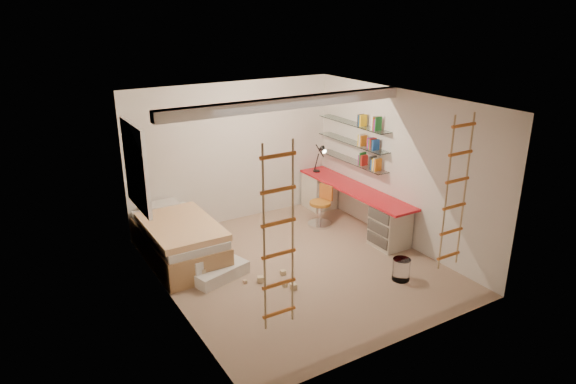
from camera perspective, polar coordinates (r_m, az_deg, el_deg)
floor at (r=8.12m, az=1.10°, el=-8.28°), size 4.50×4.50×0.00m
ceiling_beam at (r=7.52m, az=-0.00°, el=9.85°), size 4.00×0.18×0.16m
window_frame at (r=8.10m, az=-16.56°, el=2.69°), size 0.06×1.15×1.35m
window_blind at (r=8.11m, az=-16.29°, el=2.74°), size 0.02×1.00×1.20m
rope_ladder_left at (r=5.47m, az=-1.05°, el=-5.19°), size 0.41×0.04×2.13m
rope_ladder_right at (r=7.11m, az=18.14°, el=-0.16°), size 0.41×0.04×2.13m
waste_bin at (r=7.87m, az=12.47°, el=-8.40°), size 0.27×0.27×0.33m
desk at (r=9.50m, az=7.15°, el=-1.41°), size 0.56×2.80×0.75m
shelves at (r=9.45m, az=7.17°, el=5.47°), size 0.25×1.80×0.71m
bed at (r=8.41m, az=-12.03°, el=-5.19°), size 1.02×2.00×0.69m
task_lamp at (r=9.97m, az=3.73°, el=4.19°), size 0.14×0.36×0.57m
swivel_chair at (r=9.49m, az=3.67°, el=-2.11°), size 0.55×0.55×0.76m
play_platform at (r=7.88m, az=-8.58°, el=-8.22°), size 1.01×0.88×0.38m
toy_blocks at (r=7.69m, az=-5.55°, el=-8.15°), size 1.20×1.15×0.65m
books at (r=9.43m, az=7.20°, el=6.08°), size 0.14×0.58×0.92m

